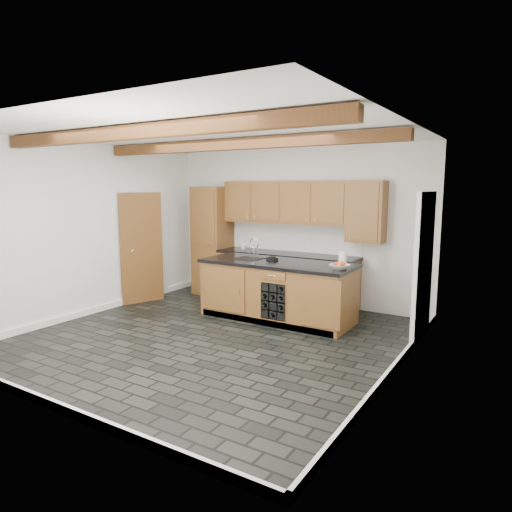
{
  "coord_description": "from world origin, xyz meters",
  "views": [
    {
      "loc": [
        3.74,
        -4.93,
        2.1
      ],
      "look_at": [
        0.21,
        0.8,
        1.08
      ],
      "focal_mm": 32.0,
      "sensor_mm": 36.0,
      "label": 1
    }
  ],
  "objects_px": {
    "island": "(277,291)",
    "paper_towel": "(343,259)",
    "fruit_bowl": "(340,267)",
    "kitchen_scale": "(272,258)"
  },
  "relations": [
    {
      "from": "island",
      "to": "paper_towel",
      "type": "relative_size",
      "value": 11.65
    },
    {
      "from": "paper_towel",
      "to": "fruit_bowl",
      "type": "bearing_deg",
      "value": -77.26
    },
    {
      "from": "fruit_bowl",
      "to": "paper_towel",
      "type": "relative_size",
      "value": 1.3
    },
    {
      "from": "fruit_bowl",
      "to": "paper_towel",
      "type": "distance_m",
      "value": 0.28
    },
    {
      "from": "island",
      "to": "paper_towel",
      "type": "xyz_separation_m",
      "value": [
        1.01,
        0.18,
        0.57
      ]
    },
    {
      "from": "fruit_bowl",
      "to": "paper_towel",
      "type": "bearing_deg",
      "value": 102.74
    },
    {
      "from": "island",
      "to": "fruit_bowl",
      "type": "height_order",
      "value": "fruit_bowl"
    },
    {
      "from": "kitchen_scale",
      "to": "paper_towel",
      "type": "distance_m",
      "value": 1.17
    },
    {
      "from": "island",
      "to": "paper_towel",
      "type": "height_order",
      "value": "paper_towel"
    },
    {
      "from": "fruit_bowl",
      "to": "island",
      "type": "bearing_deg",
      "value": 175.39
    }
  ]
}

